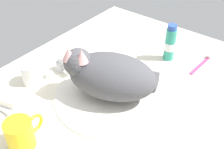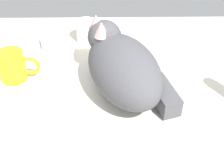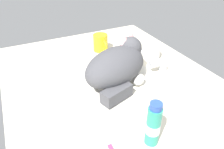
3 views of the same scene
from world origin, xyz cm
name	(u,v)px [view 1 (image 1 of 3)]	position (x,y,z in cm)	size (l,w,h in cm)	color
ground_plane	(112,99)	(0.00, 0.00, -1.50)	(110.00, 82.50, 3.00)	silver
sink_basin	(112,95)	(0.00, 0.00, 0.48)	(37.11, 37.11, 0.95)	white
faucet	(63,65)	(0.00, 22.22, 2.37)	(13.91, 8.85, 5.71)	silver
cat	(109,75)	(-0.26, 1.10, 8.26)	(26.09, 31.53, 16.67)	#4C4C51
coffee_mug	(21,134)	(-29.79, 6.77, 4.23)	(11.32, 7.25, 8.46)	yellow
rinse_cup	(31,74)	(-11.00, 25.72, 3.57)	(6.29, 6.29, 7.14)	white
soap_dish	(14,103)	(-21.72, 21.53, 0.60)	(9.00, 6.40, 1.20)	white
soap_bar	(13,99)	(-21.72, 21.53, 2.41)	(6.21, 4.70, 2.42)	white
toothpaste_bottle	(170,44)	(29.91, -3.89, 6.64)	(3.99, 3.99, 14.23)	teal
toothbrush	(202,63)	(34.36, -15.72, 0.52)	(15.15, 2.35, 1.60)	#D83F72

